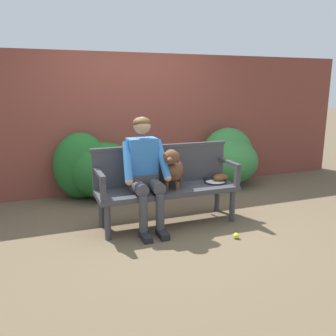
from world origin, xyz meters
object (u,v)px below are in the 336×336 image
at_px(person_seated, 144,169).
at_px(baseball_glove, 221,177).
at_px(tennis_ball, 236,236).
at_px(garden_bench, 168,193).
at_px(dog_on_bench, 173,168).
at_px(tennis_racket, 214,181).

height_order(person_seated, baseball_glove, person_seated).
relative_size(baseball_glove, tennis_ball, 3.33).
height_order(garden_bench, dog_on_bench, dog_on_bench).
bearing_deg(garden_bench, tennis_ball, -50.66).
distance_m(garden_bench, baseball_glove, 0.78).
distance_m(tennis_racket, tennis_ball, 0.86).
height_order(dog_on_bench, tennis_racket, dog_on_bench).
bearing_deg(person_seated, baseball_glove, 4.94).
relative_size(garden_bench, person_seated, 1.31).
xyz_separation_m(tennis_racket, tennis_ball, (-0.08, -0.73, -0.44)).
height_order(dog_on_bench, tennis_ball, dog_on_bench).
relative_size(tennis_racket, tennis_ball, 8.81).
xyz_separation_m(garden_bench, tennis_ball, (0.56, -0.69, -0.37)).
bearing_deg(person_seated, dog_on_bench, -1.44).
bearing_deg(baseball_glove, garden_bench, 168.29).
bearing_deg(garden_bench, person_seated, -176.88).
xyz_separation_m(garden_bench, baseball_glove, (0.77, 0.08, 0.10)).
bearing_deg(garden_bench, tennis_racket, 3.65).
distance_m(person_seated, dog_on_bench, 0.36).
bearing_deg(dog_on_bench, person_seated, 178.56).
bearing_deg(tennis_ball, person_seated, 142.23).
xyz_separation_m(person_seated, dog_on_bench, (0.36, -0.01, -0.02)).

